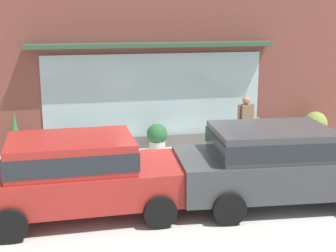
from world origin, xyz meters
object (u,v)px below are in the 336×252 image
(potted_plant_doorstep, at_px, (270,135))
(potted_plant_near_hydrant, at_px, (157,137))
(potted_plant_corner_tall, at_px, (71,144))
(potted_plant_window_right, at_px, (315,126))
(potted_plant_by_entrance, at_px, (107,143))
(fire_hydrant, at_px, (236,144))
(pedestrian_with_handbag, at_px, (246,120))
(potted_plant_window_center, at_px, (15,136))
(parked_car_red, at_px, (78,172))
(parked_car_dark_gray, at_px, (276,160))

(potted_plant_doorstep, xyz_separation_m, potted_plant_near_hydrant, (-3.45, -0.18, 0.16))
(potted_plant_doorstep, xyz_separation_m, potted_plant_corner_tall, (-5.80, -0.04, 0.06))
(potted_plant_window_right, height_order, potted_plant_by_entrance, potted_plant_window_right)
(fire_hydrant, relative_size, pedestrian_with_handbag, 0.57)
(potted_plant_window_center, bearing_deg, fire_hydrant, -13.99)
(parked_car_red, distance_m, potted_plant_window_center, 4.38)
(parked_car_red, xyz_separation_m, potted_plant_by_entrance, (0.89, 4.15, -0.60))
(potted_plant_window_center, xyz_separation_m, potted_plant_corner_tall, (1.43, -0.10, -0.26))
(potted_plant_window_right, bearing_deg, parked_car_dark_gray, -127.34)
(potted_plant_window_right, relative_size, potted_plant_window_center, 0.75)
(fire_hydrant, bearing_deg, potted_plant_by_entrance, 155.80)
(fire_hydrant, relative_size, potted_plant_by_entrance, 1.57)
(potted_plant_by_entrance, bearing_deg, parked_car_red, -102.16)
(parked_car_red, xyz_separation_m, potted_plant_doorstep, (5.71, 4.03, -0.59))
(parked_car_dark_gray, height_order, potted_plant_doorstep, parked_car_dark_gray)
(pedestrian_with_handbag, height_order, parked_car_dark_gray, pedestrian_with_handbag)
(potted_plant_by_entrance, bearing_deg, potted_plant_doorstep, -1.40)
(pedestrian_with_handbag, distance_m, potted_plant_window_center, 6.24)
(parked_car_red, distance_m, potted_plant_window_right, 7.99)
(potted_plant_window_right, xyz_separation_m, potted_plant_by_entrance, (-6.12, 0.34, -0.26))
(potted_plant_corner_tall, bearing_deg, potted_plant_by_entrance, 9.05)
(fire_hydrant, distance_m, parked_car_dark_gray, 2.90)
(potted_plant_doorstep, height_order, potted_plant_corner_tall, potted_plant_corner_tall)
(potted_plant_by_entrance, xyz_separation_m, potted_plant_window_center, (-2.41, -0.05, 0.34))
(pedestrian_with_handbag, xyz_separation_m, potted_plant_window_center, (-6.18, 0.77, -0.31))
(fire_hydrant, relative_size, parked_car_red, 0.22)
(fire_hydrant, bearing_deg, parked_car_dark_gray, -93.71)
(pedestrian_with_handbag, xyz_separation_m, potted_plant_window_right, (2.35, 0.48, -0.39))
(parked_car_dark_gray, bearing_deg, fire_hydrant, 90.43)
(pedestrian_with_handbag, distance_m, potted_plant_window_right, 2.43)
(pedestrian_with_handbag, height_order, potted_plant_doorstep, pedestrian_with_handbag)
(fire_hydrant, relative_size, potted_plant_window_right, 0.95)
(fire_hydrant, relative_size, potted_plant_near_hydrant, 1.11)
(potted_plant_window_center, height_order, potted_plant_near_hydrant, potted_plant_window_center)
(potted_plant_window_right, bearing_deg, potted_plant_doorstep, 170.37)
(potted_plant_window_right, distance_m, potted_plant_window_center, 8.54)
(potted_plant_by_entrance, bearing_deg, potted_plant_corner_tall, -170.95)
(potted_plant_by_entrance, bearing_deg, potted_plant_near_hydrant, -12.43)
(parked_car_dark_gray, bearing_deg, pedestrian_with_handbag, 83.00)
(potted_plant_corner_tall, bearing_deg, potted_plant_window_right, -1.47)
(potted_plant_window_right, distance_m, potted_plant_by_entrance, 6.14)
(potted_plant_window_right, xyz_separation_m, potted_plant_window_center, (-8.53, 0.29, 0.07))
(potted_plant_window_right, distance_m, potted_plant_corner_tall, 7.11)
(potted_plant_window_right, bearing_deg, potted_plant_near_hydrant, 179.56)
(parked_car_red, bearing_deg, potted_plant_by_entrance, 76.96)
(potted_plant_window_center, relative_size, potted_plant_corner_tall, 1.86)
(potted_plant_window_center, distance_m, potted_plant_near_hydrant, 3.79)
(parked_car_dark_gray, height_order, potted_plant_by_entrance, parked_car_dark_gray)
(potted_plant_doorstep, distance_m, potted_plant_corner_tall, 5.80)
(parked_car_dark_gray, bearing_deg, potted_plant_window_center, 146.22)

